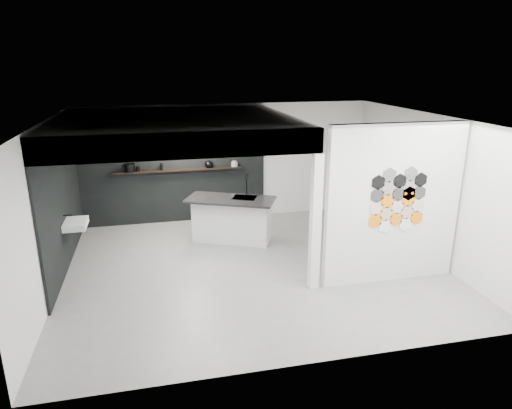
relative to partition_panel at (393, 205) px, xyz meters
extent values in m
cube|color=slate|center=(-2.23, 1.00, -1.40)|extent=(7.00, 6.00, 0.01)
cube|color=silver|center=(0.00, 0.00, 0.00)|extent=(2.45, 0.15, 2.80)
cube|color=black|center=(-3.52, 3.97, -0.22)|extent=(4.40, 0.04, 2.35)
cube|color=black|center=(-5.70, 2.00, -0.22)|extent=(0.04, 4.00, 2.35)
cube|color=silver|center=(-3.52, 2.00, 1.15)|extent=(4.40, 4.00, 0.40)
cube|color=silver|center=(-1.41, 0.00, -0.22)|extent=(0.16, 0.16, 2.35)
cube|color=silver|center=(-3.52, 0.08, 1.15)|extent=(4.40, 0.16, 0.40)
cube|color=silver|center=(-5.46, 1.80, -0.55)|extent=(0.40, 0.60, 0.12)
cube|color=black|center=(-3.43, 3.87, -0.10)|extent=(3.00, 0.15, 0.04)
cube|color=silver|center=(-2.40, 2.43, -0.93)|extent=(1.73, 1.22, 0.93)
cube|color=black|center=(-2.44, 2.35, -0.44)|extent=(2.02, 1.51, 0.04)
cube|color=black|center=(-2.13, 2.37, -0.43)|extent=(0.62, 0.58, 0.02)
cylinder|color=black|center=(-2.04, 2.57, -0.20)|extent=(0.03, 0.03, 0.43)
torus|color=black|center=(-2.07, 2.51, 0.01)|extent=(0.08, 0.15, 0.15)
cylinder|color=black|center=(-4.51, 3.87, 0.01)|extent=(0.26, 0.26, 0.19)
ellipsoid|color=black|center=(-2.69, 3.87, 0.01)|extent=(0.25, 0.25, 0.17)
cylinder|color=gray|center=(-2.08, 3.87, -0.02)|extent=(0.20, 0.20, 0.11)
cylinder|color=gray|center=(-2.08, 3.87, -0.01)|extent=(0.12, 0.12, 0.14)
cylinder|color=black|center=(-3.80, 3.87, 0.00)|extent=(0.06, 0.06, 0.16)
cylinder|color=black|center=(-4.33, 3.87, -0.03)|extent=(0.11, 0.11, 0.11)
cylinder|color=orange|center=(-0.37, -0.09, -0.24)|extent=(0.26, 0.02, 0.26)
cylinder|color=beige|center=(-0.37, -0.09, -0.01)|extent=(0.26, 0.02, 0.26)
cylinder|color=#2D2D2D|center=(-0.37, -0.09, 0.21)|extent=(0.26, 0.02, 0.26)
cylinder|color=black|center=(-0.37, -0.09, 0.44)|extent=(0.26, 0.02, 0.26)
cylinder|color=white|center=(-0.17, -0.09, -0.35)|extent=(0.26, 0.02, 0.26)
cylinder|color=tan|center=(-0.17, -0.09, -0.13)|extent=(0.26, 0.02, 0.26)
cylinder|color=orange|center=(-0.17, -0.09, 0.10)|extent=(0.26, 0.02, 0.26)
cylinder|color=silver|center=(-0.17, -0.09, 0.33)|extent=(0.26, 0.02, 0.26)
cylinder|color=black|center=(-0.17, -0.09, 0.55)|extent=(0.26, 0.02, 0.26)
cylinder|color=orange|center=(0.02, -0.09, -0.24)|extent=(0.26, 0.02, 0.26)
cylinder|color=beige|center=(0.02, -0.09, -0.01)|extent=(0.26, 0.02, 0.26)
cylinder|color=#2D2D2D|center=(0.02, -0.09, 0.21)|extent=(0.26, 0.02, 0.26)
cylinder|color=black|center=(0.02, -0.09, 0.44)|extent=(0.26, 0.02, 0.26)
cylinder|color=white|center=(0.22, -0.09, -0.35)|extent=(0.26, 0.02, 0.26)
cylinder|color=tan|center=(0.22, -0.09, -0.13)|extent=(0.26, 0.02, 0.26)
cylinder|color=orange|center=(0.22, -0.09, 0.10)|extent=(0.26, 0.02, 0.26)
cylinder|color=silver|center=(0.22, -0.09, 0.33)|extent=(0.26, 0.02, 0.26)
cylinder|color=black|center=(0.22, -0.09, 0.55)|extent=(0.26, 0.02, 0.26)
cylinder|color=orange|center=(0.42, -0.09, -0.24)|extent=(0.26, 0.02, 0.26)
cylinder|color=beige|center=(0.42, -0.09, -0.01)|extent=(0.26, 0.02, 0.26)
cylinder|color=#2D2D2D|center=(0.42, -0.09, 0.21)|extent=(0.26, 0.02, 0.26)
cylinder|color=black|center=(0.42, -0.09, 0.44)|extent=(0.26, 0.02, 0.26)
cylinder|color=orange|center=(0.22, -0.09, 0.21)|extent=(0.26, 0.02, 0.26)
camera|label=1|loc=(-3.96, -6.74, 2.36)|focal=32.00mm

